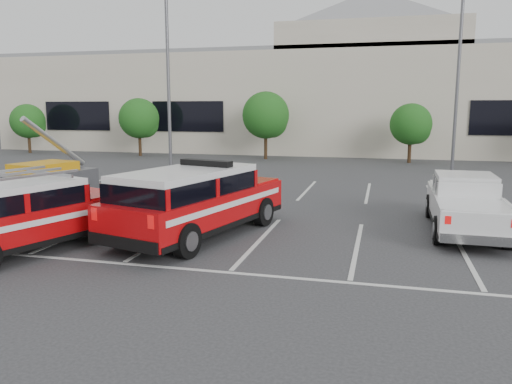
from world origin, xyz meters
TOP-DOWN VIEW (x-y plane):
  - ground at (0.00, 0.00)m, footprint 120.00×120.00m
  - stall_markings at (0.00, 4.50)m, footprint 23.00×15.00m
  - convention_building at (0.18, 31.86)m, footprint 60.00×16.99m
  - tree_far_left at (-24.91, 22.05)m, footprint 2.77×2.77m
  - tree_left at (-14.91, 22.05)m, footprint 3.07×3.07m
  - tree_mid_left at (-4.91, 22.05)m, footprint 3.37×3.37m
  - tree_mid_right at (5.09, 22.05)m, footprint 2.77×2.77m
  - light_pole_left at (-8.00, 12.00)m, footprint 0.90×0.60m
  - light_pole_mid at (7.00, 16.00)m, footprint 0.90×0.60m
  - fire_chief_suv at (-1.88, 0.04)m, footprint 3.79×6.58m
  - white_pickup at (5.75, 2.63)m, footprint 2.02×5.55m
  - ladder_suv at (-5.67, -2.57)m, footprint 3.71×5.69m
  - utility_rig at (-10.24, 4.13)m, footprint 4.07×4.18m

SIDE VIEW (x-z plane):
  - ground at x=0.00m, z-range 0.00..0.00m
  - stall_markings at x=0.00m, z-range 0.00..0.01m
  - white_pickup at x=5.75m, z-range -0.17..1.52m
  - utility_rig at x=-10.24m, z-range -1.02..2.37m
  - ladder_suv at x=-5.67m, z-range -0.21..1.88m
  - fire_chief_suv at x=-1.88m, z-range -0.20..1.99m
  - tree_far_left at x=-24.91m, z-range 0.51..4.50m
  - tree_mid_right at x=5.09m, z-range 0.51..4.50m
  - tree_left at x=-14.91m, z-range 0.56..4.98m
  - tree_mid_left at x=-4.91m, z-range 0.62..5.46m
  - convention_building at x=0.18m, z-range -1.88..11.32m
  - light_pole_left at x=-8.00m, z-range 0.07..10.31m
  - light_pole_mid at x=7.00m, z-range 0.07..10.31m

